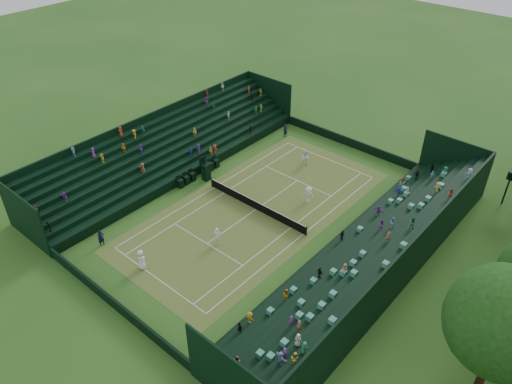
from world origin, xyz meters
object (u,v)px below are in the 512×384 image
Objects in this scene: player_near_west at (141,260)px; player_near_east at (217,236)px; umpire_chair at (206,169)px; player_far_east at (308,194)px; tennis_net at (256,205)px; player_far_west at (305,158)px.

player_near_east is (2.46, 6.10, -0.06)m from player_near_west.
player_far_east is (10.02, 3.71, -0.40)m from umpire_chair.
tennis_net is at bearing -140.35° from player_far_east.
tennis_net is 6.50× the size of player_far_west.
player_far_west is (0.56, 21.22, -0.02)m from player_near_west.
tennis_net is 7.21m from umpire_chair.
player_near_east is (0.69, -5.79, 0.33)m from tennis_net.
tennis_net is 9.42m from player_far_west.
player_near_west is (-1.77, -11.89, 0.39)m from tennis_net.
player_far_east is (2.86, 4.26, 0.28)m from tennis_net.
umpire_chair is at bearing -139.87° from player_far_west.
player_near_east is 15.24m from player_far_west.
umpire_chair is 1.54× the size of player_near_west.
player_far_east is (4.07, -5.07, -0.09)m from player_far_west.
player_near_west is 1.14× the size of player_far_east.
player_near_west is at bearing 37.02° from player_near_east.
umpire_chair is 1.65× the size of player_near_east.
player_near_west is at bearing -122.47° from player_far_east.
player_far_west is 6.51m from player_far_east.
player_far_west reaches higher than player_near_east.
player_far_east is at bearing -67.03° from player_far_west.
player_near_west is 21.23m from player_far_west.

